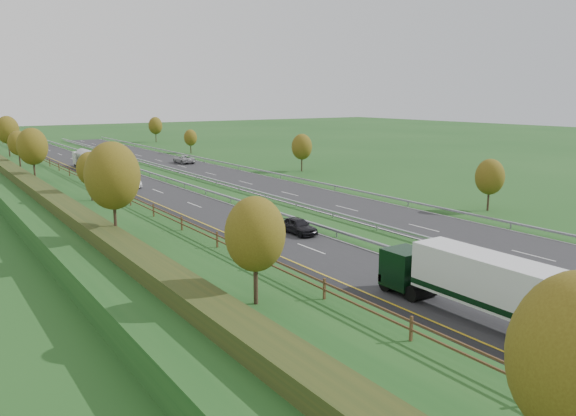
{
  "coord_description": "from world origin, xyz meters",
  "views": [
    {
      "loc": [
        -26.59,
        -14.8,
        13.05
      ],
      "look_at": [
        3.59,
        30.07,
        2.2
      ],
      "focal_mm": 35.0,
      "sensor_mm": 36.0,
      "label": 1
    }
  ],
  "objects_px": {
    "box_lorry": "(498,289)",
    "car_small_far": "(40,145)",
    "road_tanker": "(87,159)",
    "car_oncoming": "(184,159)",
    "car_silver_mid": "(134,182)",
    "car_dark_near": "(298,226)"
  },
  "relations": [
    {
      "from": "car_small_far",
      "to": "road_tanker",
      "type": "bearing_deg",
      "value": -83.53
    },
    {
      "from": "car_small_far",
      "to": "box_lorry",
      "type": "bearing_deg",
      "value": -82.69
    },
    {
      "from": "box_lorry",
      "to": "car_dark_near",
      "type": "height_order",
      "value": "box_lorry"
    },
    {
      "from": "road_tanker",
      "to": "car_small_far",
      "type": "relative_size",
      "value": 2.13
    },
    {
      "from": "box_lorry",
      "to": "car_oncoming",
      "type": "xyz_separation_m",
      "value": [
        17.58,
        84.01,
        -1.5
      ]
    },
    {
      "from": "box_lorry",
      "to": "car_small_far",
      "type": "bearing_deg",
      "value": 89.76
    },
    {
      "from": "car_small_far",
      "to": "car_oncoming",
      "type": "height_order",
      "value": "car_oncoming"
    },
    {
      "from": "box_lorry",
      "to": "car_small_far",
      "type": "height_order",
      "value": "box_lorry"
    },
    {
      "from": "road_tanker",
      "to": "car_small_far",
      "type": "height_order",
      "value": "road_tanker"
    },
    {
      "from": "car_small_far",
      "to": "car_oncoming",
      "type": "relative_size",
      "value": 0.93
    },
    {
      "from": "road_tanker",
      "to": "car_dark_near",
      "type": "bearing_deg",
      "value": -86.53
    },
    {
      "from": "box_lorry",
      "to": "car_silver_mid",
      "type": "height_order",
      "value": "box_lorry"
    },
    {
      "from": "road_tanker",
      "to": "car_silver_mid",
      "type": "relative_size",
      "value": 2.54
    },
    {
      "from": "road_tanker",
      "to": "car_small_far",
      "type": "xyz_separation_m",
      "value": [
        0.92,
        48.61,
        -1.06
      ]
    },
    {
      "from": "car_dark_near",
      "to": "car_silver_mid",
      "type": "xyz_separation_m",
      "value": [
        -3.7,
        36.32,
        -0.06
      ]
    },
    {
      "from": "car_silver_mid",
      "to": "car_oncoming",
      "type": "xyz_separation_m",
      "value": [
        17.91,
        23.17,
        0.06
      ]
    },
    {
      "from": "car_silver_mid",
      "to": "car_small_far",
      "type": "bearing_deg",
      "value": 96.62
    },
    {
      "from": "car_silver_mid",
      "to": "box_lorry",
      "type": "bearing_deg",
      "value": -82.37
    },
    {
      "from": "car_dark_near",
      "to": "car_oncoming",
      "type": "xyz_separation_m",
      "value": [
        14.21,
        59.49,
        0.0
      ]
    },
    {
      "from": "road_tanker",
      "to": "car_oncoming",
      "type": "bearing_deg",
      "value": -6.48
    },
    {
      "from": "box_lorry",
      "to": "car_small_far",
      "type": "relative_size",
      "value": 3.09
    },
    {
      "from": "road_tanker",
      "to": "car_oncoming",
      "type": "height_order",
      "value": "road_tanker"
    }
  ]
}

